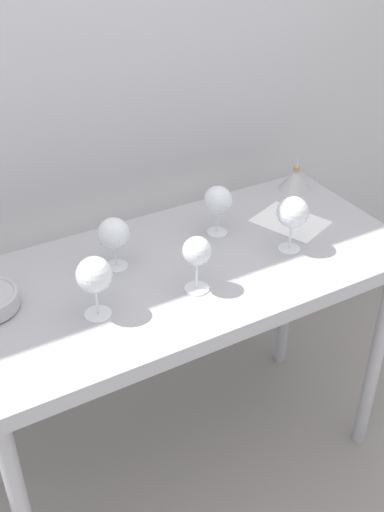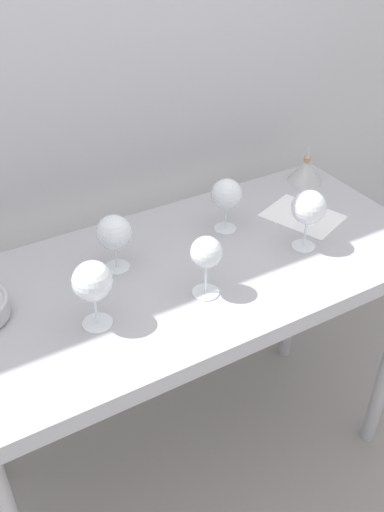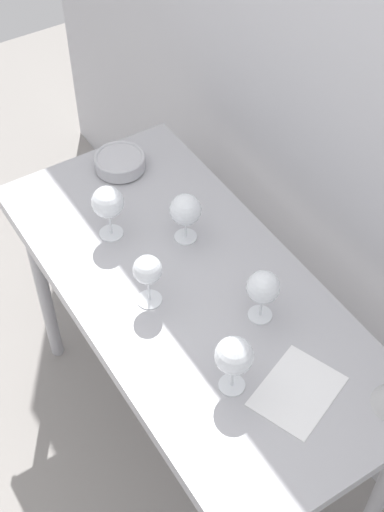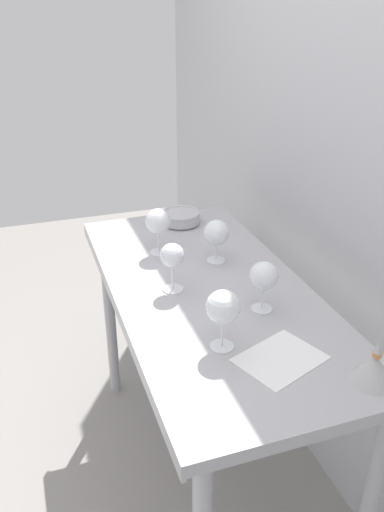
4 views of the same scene
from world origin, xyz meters
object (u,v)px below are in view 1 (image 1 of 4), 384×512
at_px(tasting_sheet_upper, 290,222).
at_px(wine_glass_near_center, 197,253).
at_px(wine_glass_far_right, 218,201).
at_px(decanter_funnel, 295,179).
at_px(wine_glass_far_left, 114,235).
at_px(wine_glass_near_right, 293,213).
at_px(wine_glass_near_left, 94,276).

bearing_deg(tasting_sheet_upper, wine_glass_near_center, 179.20).
distance_m(wine_glass_far_right, decanter_funnel, 0.43).
relative_size(wine_glass_far_right, wine_glass_far_left, 1.02).
bearing_deg(decanter_funnel, wine_glass_far_right, -163.47).
bearing_deg(wine_glass_near_center, tasting_sheet_upper, 20.15).
bearing_deg(wine_glass_near_center, wine_glass_near_right, 6.05).
relative_size(wine_glass_far_left, decanter_funnel, 1.26).
bearing_deg(wine_glass_far_right, wine_glass_near_right, -53.23).
distance_m(wine_glass_near_right, decanter_funnel, 0.42).
relative_size(wine_glass_near_right, wine_glass_far_right, 1.09).
bearing_deg(wine_glass_far_left, decanter_funnel, 10.00).
xyz_separation_m(wine_glass_near_right, decanter_funnel, (0.26, 0.32, -0.09)).
relative_size(wine_glass_near_right, decanter_funnel, 1.40).
height_order(wine_glass_near_right, decanter_funnel, wine_glass_near_right).
bearing_deg(wine_glass_near_right, decanter_funnel, 50.20).
distance_m(wine_glass_near_center, tasting_sheet_upper, 0.51).
bearing_deg(wine_glass_near_left, decanter_funnel, 19.49).
height_order(wine_glass_far_left, tasting_sheet_upper, wine_glass_far_left).
relative_size(wine_glass_near_right, wine_glass_near_left, 1.00).
bearing_deg(wine_glass_near_left, wine_glass_far_left, 53.93).
relative_size(wine_glass_near_right, wine_glass_near_center, 1.06).
distance_m(wine_glass_near_right, tasting_sheet_upper, 0.21).
relative_size(wine_glass_near_left, wine_glass_near_center, 1.06).
xyz_separation_m(wine_glass_far_left, decanter_funnel, (0.77, 0.14, -0.07)).
bearing_deg(decanter_funnel, wine_glass_near_right, -129.80).
distance_m(wine_glass_near_right, wine_glass_near_left, 0.64).
bearing_deg(wine_glass_far_right, wine_glass_near_center, -132.25).
bearing_deg(tasting_sheet_upper, wine_glass_far_right, 144.89).
bearing_deg(wine_glass_far_right, wine_glass_far_left, -177.61).
distance_m(tasting_sheet_upper, decanter_funnel, 0.25).
xyz_separation_m(wine_glass_near_right, tasting_sheet_upper, (0.10, 0.13, -0.13)).
distance_m(wine_glass_near_left, wine_glass_near_center, 0.29).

